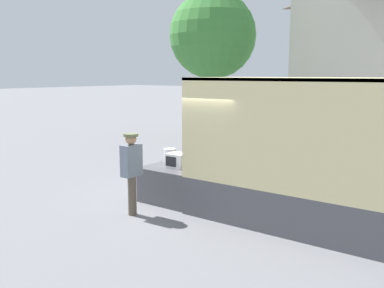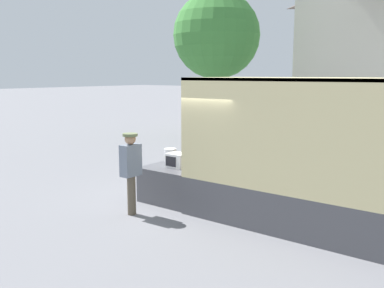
{
  "view_description": "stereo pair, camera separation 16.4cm",
  "coord_description": "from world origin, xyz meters",
  "views": [
    {
      "loc": [
        5.47,
        -8.06,
        2.98
      ],
      "look_at": [
        -0.41,
        -0.2,
        1.37
      ],
      "focal_mm": 40.0,
      "sensor_mm": 36.0,
      "label": 1
    },
    {
      "loc": [
        5.6,
        -7.96,
        2.98
      ],
      "look_at": [
        -0.41,
        -0.2,
        1.37
      ],
      "focal_mm": 40.0,
      "sensor_mm": 36.0,
      "label": 2
    }
  ],
  "objects": [
    {
      "name": "orange_bucket",
      "position": [
        -1.22,
        -0.03,
        0.99
      ],
      "size": [
        0.3,
        0.3,
        0.33
      ],
      "color": "silver",
      "rests_on": "tailgate_deck"
    },
    {
      "name": "microwave",
      "position": [
        -0.65,
        -0.43,
        0.99
      ],
      "size": [
        0.47,
        0.4,
        0.34
      ],
      "color": "white",
      "rests_on": "tailgate_deck"
    },
    {
      "name": "tailgate_deck",
      "position": [
        -0.71,
        0.0,
        0.41
      ],
      "size": [
        1.41,
        2.07,
        0.82
      ],
      "primitive_type": "cube",
      "color": "#4C4C51",
      "rests_on": "ground"
    },
    {
      "name": "worker_person",
      "position": [
        -0.82,
        -1.78,
        1.08
      ],
      "size": [
        0.32,
        0.44,
        1.76
      ],
      "color": "brown",
      "rests_on": "ground"
    },
    {
      "name": "portable_generator",
      "position": [
        -0.66,
        0.5,
        1.05
      ],
      "size": [
        0.6,
        0.44,
        0.61
      ],
      "color": "black",
      "rests_on": "tailgate_deck"
    },
    {
      "name": "ground_plane",
      "position": [
        0.0,
        0.0,
        0.0
      ],
      "size": [
        160.0,
        160.0,
        0.0
      ],
      "primitive_type": "plane",
      "color": "slate"
    },
    {
      "name": "street_tree",
      "position": [
        -5.96,
        8.84,
        4.74
      ],
      "size": [
        4.03,
        4.03,
        6.78
      ],
      "color": "brown",
      "rests_on": "ground"
    }
  ]
}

